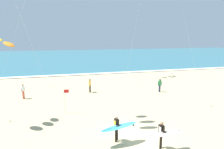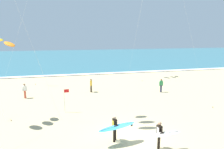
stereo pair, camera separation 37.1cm
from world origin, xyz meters
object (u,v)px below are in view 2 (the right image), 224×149
at_px(bystander_yellow_top, 91,85).
at_px(surfer_trailing, 116,127).
at_px(bystander_green_top, 161,85).
at_px(lifeguard_flag, 65,98).
at_px(surfer_lead, 161,134).
at_px(bystander_white_top, 25,91).

bearing_deg(bystander_yellow_top, surfer_trailing, -89.97).
relative_size(surfer_trailing, bystander_green_top, 1.53).
bearing_deg(lifeguard_flag, bystander_green_top, 19.39).
bearing_deg(surfer_trailing, surfer_lead, -33.02).
distance_m(bystander_green_top, lifeguard_flag, 11.62).
xyz_separation_m(surfer_lead, bystander_yellow_top, (-2.27, 13.13, -0.24)).
bearing_deg(bystander_green_top, bystander_white_top, 175.39).
bearing_deg(surfer_lead, bystander_yellow_top, 99.83).
bearing_deg(surfer_trailing, bystander_white_top, 123.07).
bearing_deg(surfer_lead, bystander_green_top, 63.12).
height_order(surfer_lead, lifeguard_flag, lifeguard_flag).
bearing_deg(bystander_white_top, surfer_lead, -52.89).
xyz_separation_m(surfer_trailing, bystander_green_top, (7.95, 9.73, -0.24)).
distance_m(bystander_yellow_top, bystander_white_top, 7.16).
bearing_deg(surfer_lead, lifeguard_flag, 125.62).
xyz_separation_m(bystander_green_top, bystander_yellow_top, (-7.96, 1.92, 0.00)).
distance_m(bystander_green_top, bystander_white_top, 15.13).
height_order(bystander_green_top, lifeguard_flag, lifeguard_flag).
bearing_deg(lifeguard_flag, surfer_lead, -54.38).
xyz_separation_m(surfer_trailing, lifeguard_flag, (-3.00, 5.88, 0.22)).
relative_size(bystander_yellow_top, lifeguard_flag, 0.76).
relative_size(surfer_lead, lifeguard_flag, 1.13).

